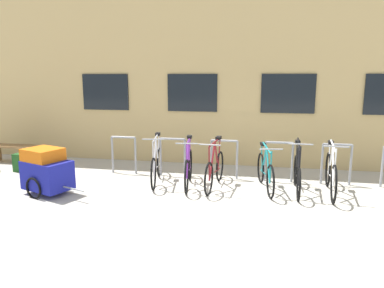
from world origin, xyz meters
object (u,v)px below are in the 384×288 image
object	(u,v)px
bicycle_maroon	(215,169)
bike_trailer	(47,171)
bicycle_black	(297,174)
bicycle_teal	(265,172)
bicycle_silver	(156,165)
backpack	(20,163)
bicycle_purple	(188,168)
wooden_bench	(16,150)
bicycle_white	(331,174)

from	to	relation	value
bicycle_maroon	bike_trailer	distance (m)	3.37
bicycle_black	bike_trailer	distance (m)	4.98
bicycle_teal	bicycle_silver	bearing A→B (deg)	178.70
bicycle_silver	bicycle_black	world-z (taller)	bicycle_black
bicycle_teal	backpack	distance (m)	5.88
bicycle_silver	bicycle_black	size ratio (longest dim) A/B	1.00
bicycle_purple	bicycle_maroon	world-z (taller)	bicycle_purple
bicycle_maroon	wooden_bench	world-z (taller)	bicycle_maroon
backpack	bike_trailer	bearing A→B (deg)	-34.76
wooden_bench	backpack	xyz separation A→B (m)	(0.72, -0.82, -0.12)
bicycle_teal	bike_trailer	size ratio (longest dim) A/B	1.17
bicycle_white	bike_trailer	size ratio (longest dim) A/B	1.24
bicycle_silver	bicycle_purple	xyz separation A→B (m)	(0.74, -0.13, 0.00)
bicycle_black	wooden_bench	world-z (taller)	bicycle_black
wooden_bench	backpack	distance (m)	1.10
bicycle_white	backpack	distance (m)	7.15
bicycle_black	wooden_bench	xyz separation A→B (m)	(-7.22, 1.13, -0.03)
bicycle_silver	bicycle_maroon	xyz separation A→B (m)	(1.30, -0.10, -0.01)
bicycle_maroon	bicycle_teal	bearing A→B (deg)	2.79
bicycle_white	backpack	xyz separation A→B (m)	(-7.14, 0.29, -0.18)
bicycle_teal	bicycle_maroon	world-z (taller)	bicycle_maroon
wooden_bench	bicycle_maroon	bearing A→B (deg)	-11.48
bicycle_teal	bicycle_purple	size ratio (longest dim) A/B	1.02
wooden_bench	bicycle_silver	bearing A→B (deg)	-13.54
bicycle_silver	bicycle_maroon	size ratio (longest dim) A/B	0.98
bicycle_silver	backpack	bearing A→B (deg)	176.75
bicycle_purple	backpack	distance (m)	4.29
bicycle_purple	bicycle_black	distance (m)	2.22
bicycle_silver	bicycle_purple	bearing A→B (deg)	-10.05
bicycle_silver	wooden_bench	size ratio (longest dim) A/B	1.06
bicycle_maroon	backpack	distance (m)	4.85
bicycle_black	bicycle_white	xyz separation A→B (m)	(0.64, 0.02, 0.02)
bike_trailer	wooden_bench	size ratio (longest dim) A/B	0.92
bike_trailer	wooden_bench	bearing A→B (deg)	136.81
bicycle_teal	bicycle_silver	size ratio (longest dim) A/B	1.00
bicycle_purple	wooden_bench	size ratio (longest dim) A/B	1.05
bicycle_silver	bicycle_white	bearing A→B (deg)	-1.41
backpack	bicycle_teal	bearing A→B (deg)	3.04
bicycle_white	wooden_bench	world-z (taller)	bicycle_white
bike_trailer	bicycle_maroon	bearing A→B (deg)	18.91
bicycle_white	wooden_bench	bearing A→B (deg)	171.95
bicycle_maroon	wooden_bench	bearing A→B (deg)	168.52
bicycle_black	bicycle_white	bearing A→B (deg)	1.69
bicycle_maroon	bicycle_black	bearing A→B (deg)	-0.13
bicycle_purple	bike_trailer	size ratio (longest dim) A/B	1.15
bicycle_teal	bicycle_purple	world-z (taller)	bicycle_purple
bicycle_purple	bicycle_white	world-z (taller)	bicycle_white
bicycle_maroon	bicycle_black	world-z (taller)	bicycle_black
bicycle_black	bike_trailer	xyz separation A→B (m)	(-4.85, -1.09, 0.10)
bicycle_teal	backpack	bearing A→B (deg)	177.52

